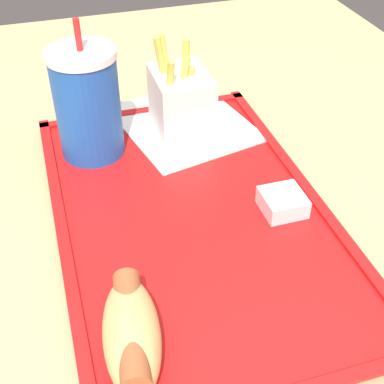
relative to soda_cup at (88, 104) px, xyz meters
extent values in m
cube|color=red|center=(-0.15, -0.08, -0.07)|extent=(0.45, 0.28, 0.01)
cube|color=red|center=(-0.15, -0.22, -0.06)|extent=(0.45, 0.01, 0.00)
cube|color=red|center=(-0.15, 0.05, -0.06)|extent=(0.45, 0.01, 0.00)
cube|color=red|center=(0.07, -0.08, -0.06)|extent=(0.01, 0.28, 0.00)
cube|color=white|center=(0.03, -0.12, -0.06)|extent=(0.21, 0.19, 0.00)
cylinder|color=#194CA5|center=(0.00, 0.00, 0.00)|extent=(0.08, 0.08, 0.12)
cylinder|color=silver|center=(0.00, 0.00, 0.06)|extent=(0.08, 0.08, 0.01)
cylinder|color=red|center=(0.00, 0.00, 0.08)|extent=(0.01, 0.01, 0.03)
ellipsoid|color=tan|center=(-0.30, 0.01, -0.04)|extent=(0.12, 0.06, 0.05)
cylinder|color=#9E512D|center=(-0.30, 0.01, -0.03)|extent=(0.10, 0.04, 0.02)
cube|color=silver|center=(0.02, -0.12, -0.03)|extent=(0.08, 0.07, 0.08)
cylinder|color=#E5C14C|center=(0.04, -0.13, 0.01)|extent=(0.02, 0.01, 0.08)
cylinder|color=#E5C14C|center=(0.01, -0.13, -0.01)|extent=(0.01, 0.02, 0.06)
cylinder|color=#E5C14C|center=(0.01, -0.12, 0.00)|extent=(0.01, 0.02, 0.06)
cylinder|color=#E5C14C|center=(0.03, -0.10, 0.01)|extent=(0.01, 0.02, 0.09)
cylinder|color=#E5C14C|center=(0.04, -0.10, 0.01)|extent=(0.02, 0.02, 0.09)
cylinder|color=#E5C14C|center=(0.00, -0.10, 0.00)|extent=(0.02, 0.02, 0.08)
cube|color=silver|center=(-0.17, -0.17, -0.06)|extent=(0.04, 0.04, 0.02)
cube|color=white|center=(-0.17, -0.17, -0.05)|extent=(0.04, 0.04, 0.00)
camera|label=1|loc=(-0.55, 0.04, 0.31)|focal=50.00mm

